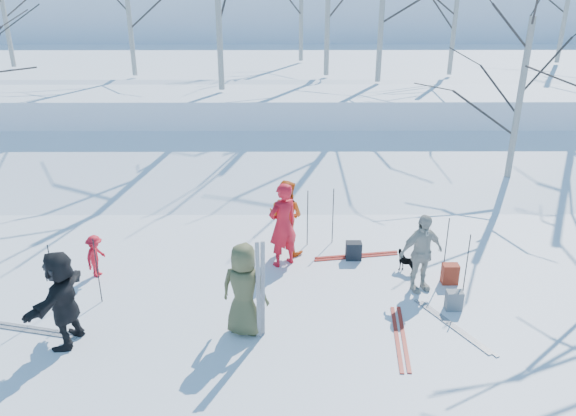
{
  "coord_description": "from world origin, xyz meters",
  "views": [
    {
      "loc": [
        -0.05,
        -9.25,
        5.85
      ],
      "look_at": [
        0.0,
        1.5,
        1.3
      ],
      "focal_mm": 35.0,
      "sensor_mm": 36.0,
      "label": 1
    }
  ],
  "objects_px": {
    "skier_red_north": "(283,225)",
    "skier_red_seated": "(96,256)",
    "skier_olive_center": "(244,290)",
    "backpack_red": "(450,274)",
    "skier_grey_west": "(62,299)",
    "backpack_grey": "(454,300)",
    "skier_redor_behind": "(286,217)",
    "backpack_dark": "(354,251)",
    "skier_cream_east": "(421,253)",
    "dog": "(408,262)"
  },
  "relations": [
    {
      "from": "skier_red_north",
      "to": "skier_red_seated",
      "type": "relative_size",
      "value": 2.04
    },
    {
      "from": "skier_olive_center",
      "to": "skier_red_seated",
      "type": "bearing_deg",
      "value": -15.7
    },
    {
      "from": "backpack_red",
      "to": "skier_red_north",
      "type": "bearing_deg",
      "value": 166.5
    },
    {
      "from": "skier_grey_west",
      "to": "backpack_grey",
      "type": "relative_size",
      "value": 4.52
    },
    {
      "from": "skier_red_north",
      "to": "backpack_grey",
      "type": "relative_size",
      "value": 4.9
    },
    {
      "from": "backpack_red",
      "to": "backpack_grey",
      "type": "xyz_separation_m",
      "value": [
        -0.18,
        -0.96,
        -0.02
      ]
    },
    {
      "from": "skier_redor_behind",
      "to": "skier_grey_west",
      "type": "xyz_separation_m",
      "value": [
        -3.7,
        -3.34,
        0.01
      ]
    },
    {
      "from": "backpack_red",
      "to": "backpack_dark",
      "type": "relative_size",
      "value": 1.05
    },
    {
      "from": "skier_red_north",
      "to": "backpack_red",
      "type": "distance_m",
      "value": 3.55
    },
    {
      "from": "skier_red_north",
      "to": "backpack_dark",
      "type": "height_order",
      "value": "skier_red_north"
    },
    {
      "from": "skier_red_seated",
      "to": "backpack_dark",
      "type": "relative_size",
      "value": 2.28
    },
    {
      "from": "backpack_red",
      "to": "backpack_dark",
      "type": "xyz_separation_m",
      "value": [
        -1.83,
        1.05,
        -0.01
      ]
    },
    {
      "from": "backpack_grey",
      "to": "backpack_red",
      "type": "bearing_deg",
      "value": 79.22
    },
    {
      "from": "skier_olive_center",
      "to": "skier_cream_east",
      "type": "height_order",
      "value": "skier_olive_center"
    },
    {
      "from": "dog",
      "to": "backpack_red",
      "type": "distance_m",
      "value": 0.9
    },
    {
      "from": "skier_red_north",
      "to": "backpack_grey",
      "type": "height_order",
      "value": "skier_red_north"
    },
    {
      "from": "skier_redor_behind",
      "to": "backpack_dark",
      "type": "distance_m",
      "value": 1.67
    },
    {
      "from": "skier_olive_center",
      "to": "backpack_dark",
      "type": "relative_size",
      "value": 4.23
    },
    {
      "from": "skier_grey_west",
      "to": "backpack_red",
      "type": "distance_m",
      "value": 7.31
    },
    {
      "from": "backpack_red",
      "to": "backpack_dark",
      "type": "distance_m",
      "value": 2.11
    },
    {
      "from": "skier_cream_east",
      "to": "skier_red_seated",
      "type": "bearing_deg",
      "value": 154.26
    },
    {
      "from": "skier_redor_behind",
      "to": "skier_red_seated",
      "type": "relative_size",
      "value": 1.87
    },
    {
      "from": "skier_grey_west",
      "to": "dog",
      "type": "height_order",
      "value": "skier_grey_west"
    },
    {
      "from": "skier_cream_east",
      "to": "dog",
      "type": "xyz_separation_m",
      "value": [
        -0.06,
        0.73,
        -0.58
      ]
    },
    {
      "from": "skier_cream_east",
      "to": "backpack_grey",
      "type": "distance_m",
      "value": 1.08
    },
    {
      "from": "dog",
      "to": "backpack_dark",
      "type": "height_order",
      "value": "dog"
    },
    {
      "from": "skier_olive_center",
      "to": "skier_red_seated",
      "type": "relative_size",
      "value": 1.85
    },
    {
      "from": "skier_cream_east",
      "to": "skier_red_north",
      "type": "bearing_deg",
      "value": 137.99
    },
    {
      "from": "backpack_dark",
      "to": "skier_grey_west",
      "type": "bearing_deg",
      "value": -150.14
    },
    {
      "from": "skier_redor_behind",
      "to": "backpack_red",
      "type": "bearing_deg",
      "value": -174.0
    },
    {
      "from": "skier_cream_east",
      "to": "backpack_grey",
      "type": "xyz_separation_m",
      "value": [
        0.51,
        -0.73,
        -0.61
      ]
    },
    {
      "from": "skier_red_north",
      "to": "skier_grey_west",
      "type": "relative_size",
      "value": 1.08
    },
    {
      "from": "skier_red_north",
      "to": "skier_cream_east",
      "type": "xyz_separation_m",
      "value": [
        2.69,
        -1.04,
        -0.13
      ]
    },
    {
      "from": "skier_grey_west",
      "to": "backpack_red",
      "type": "xyz_separation_m",
      "value": [
        7.02,
        1.93,
        -0.65
      ]
    },
    {
      "from": "skier_red_seated",
      "to": "skier_cream_east",
      "type": "xyz_separation_m",
      "value": [
        6.54,
        -0.57,
        0.35
      ]
    },
    {
      "from": "skier_redor_behind",
      "to": "skier_red_seated",
      "type": "height_order",
      "value": "skier_redor_behind"
    },
    {
      "from": "backpack_grey",
      "to": "backpack_dark",
      "type": "bearing_deg",
      "value": 129.41
    },
    {
      "from": "skier_redor_behind",
      "to": "skier_cream_east",
      "type": "height_order",
      "value": "skier_redor_behind"
    },
    {
      "from": "skier_redor_behind",
      "to": "backpack_grey",
      "type": "bearing_deg",
      "value": 171.95
    },
    {
      "from": "skier_olive_center",
      "to": "backpack_dark",
      "type": "bearing_deg",
      "value": -113.34
    },
    {
      "from": "skier_redor_behind",
      "to": "skier_cream_east",
      "type": "relative_size",
      "value": 1.06
    },
    {
      "from": "dog",
      "to": "backpack_dark",
      "type": "relative_size",
      "value": 1.31
    },
    {
      "from": "skier_red_north",
      "to": "skier_red_seated",
      "type": "height_order",
      "value": "skier_red_north"
    },
    {
      "from": "skier_grey_west",
      "to": "backpack_red",
      "type": "bearing_deg",
      "value": 115.17
    },
    {
      "from": "backpack_red",
      "to": "backpack_grey",
      "type": "distance_m",
      "value": 0.98
    },
    {
      "from": "skier_olive_center",
      "to": "backpack_dark",
      "type": "height_order",
      "value": "skier_olive_center"
    },
    {
      "from": "skier_red_north",
      "to": "dog",
      "type": "relative_size",
      "value": 3.56
    },
    {
      "from": "skier_red_north",
      "to": "skier_cream_east",
      "type": "distance_m",
      "value": 2.89
    },
    {
      "from": "dog",
      "to": "backpack_grey",
      "type": "relative_size",
      "value": 1.38
    },
    {
      "from": "skier_cream_east",
      "to": "skier_grey_west",
      "type": "height_order",
      "value": "skier_grey_west"
    }
  ]
}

